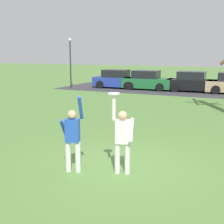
# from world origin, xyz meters

# --- Properties ---
(ground_plane) EXTENTS (120.00, 120.00, 0.00)m
(ground_plane) POSITION_xyz_m (0.00, 0.00, 0.00)
(ground_plane) COLOR #567F3D
(person_catcher) EXTENTS (0.58, 0.48, 2.08)m
(person_catcher) POSITION_xyz_m (0.21, -0.41, 0.98)
(person_catcher) COLOR silver
(person_catcher) RESTS_ON ground_plane
(person_defender) EXTENTS (0.62, 0.56, 2.04)m
(person_defender) POSITION_xyz_m (-1.02, -0.82, 0.98)
(person_defender) COLOR silver
(person_defender) RESTS_ON ground_plane
(frisbee_disc) EXTENTS (0.28, 0.28, 0.02)m
(frisbee_disc) POSITION_xyz_m (-0.00, -0.48, 2.09)
(frisbee_disc) COLOR white
(frisbee_disc) RESTS_ON person_catcher
(parked_car_blue) EXTENTS (4.14, 2.11, 1.59)m
(parked_car_blue) POSITION_xyz_m (-7.52, 17.18, 0.73)
(parked_car_blue) COLOR #233893
(parked_car_blue) RESTS_ON ground_plane
(parked_car_green) EXTENTS (4.14, 2.11, 1.59)m
(parked_car_green) POSITION_xyz_m (-4.75, 17.16, 0.73)
(parked_car_green) COLOR #1E6633
(parked_car_green) RESTS_ON ground_plane
(parked_car_black) EXTENTS (4.14, 2.11, 1.59)m
(parked_car_black) POSITION_xyz_m (-1.04, 17.36, 0.73)
(parked_car_black) COLOR black
(parked_car_black) RESTS_ON ground_plane
(parking_strip) EXTENTS (25.20, 6.40, 0.01)m
(parking_strip) POSITION_xyz_m (0.36, 17.36, 0.00)
(parking_strip) COLOR #38383D
(parking_strip) RESTS_ON ground_plane
(lamppost_by_lot) EXTENTS (0.28, 0.28, 4.26)m
(lamppost_by_lot) POSITION_xyz_m (-11.11, 15.36, 2.59)
(lamppost_by_lot) COLOR #2D2D33
(lamppost_by_lot) RESTS_ON ground_plane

